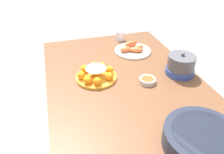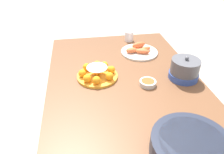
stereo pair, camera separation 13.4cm
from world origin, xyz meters
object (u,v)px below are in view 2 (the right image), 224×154
Objects in this scene: dining_table at (127,98)px; sauce_bowl at (148,83)px; seafood_platter at (139,51)px; cup_far at (129,36)px; serving_bowl at (191,147)px; warming_pot at (185,69)px; cake_plate at (97,73)px.

sauce_bowl reaches higher than dining_table.
cup_far is at bearing -173.52° from seafood_platter.
cup_far is (-0.67, 0.03, 0.03)m from sauce_bowl.
serving_bowl is 3.30× the size of sauce_bowl.
warming_pot reaches higher than cup_far.
cake_plate reaches higher than dining_table.
serving_bowl is at bearing -0.51° from cup_far.
seafood_platter reaches higher than dining_table.
serving_bowl is 0.60m from warming_pot.
serving_bowl is at bearing -2.29° from seafood_platter.
warming_pot reaches higher than sauce_bowl.
cake_plate is 0.55m from warming_pot.
serving_bowl is at bearing 26.16° from cake_plate.
serving_bowl is at bearing 16.67° from dining_table.
dining_table is 8.53× the size of warming_pot.
serving_bowl is 1.18× the size of seafood_platter.
seafood_platter is at bearing 129.07° from cake_plate.
warming_pot is (0.39, 0.19, 0.05)m from seafood_platter.
sauce_bowl is at bearing -8.21° from seafood_platter.
warming_pot is at bearing 18.69° from cup_far.
cake_plate is 3.16× the size of cup_far.
warming_pot is (-0.05, 0.37, 0.14)m from dining_table.
cake_plate is at bearing -114.67° from sauce_bowl.
sauce_bowl is 1.22× the size of cup_far.
cake_plate is at bearing -50.93° from seafood_platter.
serving_bowl is 0.52m from sauce_bowl.
seafood_platter is at bearing 156.59° from dining_table.
dining_table is at bearing 49.11° from cake_plate.
dining_table is at bearing -13.48° from cup_far.
cake_plate is at bearing -100.25° from warming_pot.
cup_far is at bearing 177.04° from sauce_bowl.
seafood_platter is 3.41× the size of cup_far.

